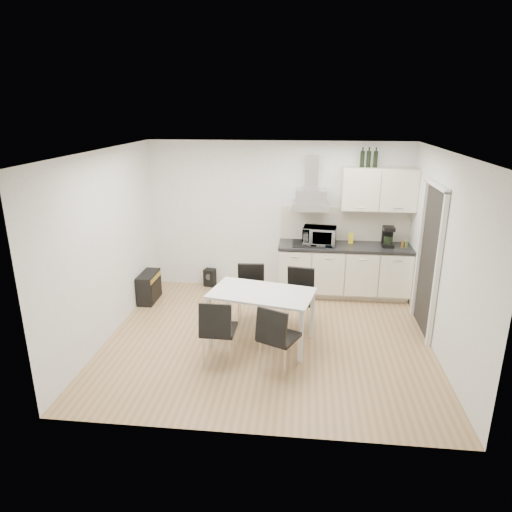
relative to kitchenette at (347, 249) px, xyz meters
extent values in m
plane|color=tan|center=(-1.19, -1.73, -0.83)|extent=(4.50, 4.50, 0.00)
cube|color=white|center=(-1.19, 0.27, 0.47)|extent=(4.50, 0.10, 2.60)
cube|color=white|center=(-1.19, -3.73, 0.47)|extent=(4.50, 0.10, 2.60)
cube|color=white|center=(-3.44, -1.73, 0.47)|extent=(0.10, 4.00, 2.60)
cube|color=white|center=(1.06, -1.73, 0.47)|extent=(0.10, 4.00, 2.60)
plane|color=white|center=(-1.19, -1.73, 1.77)|extent=(4.50, 4.50, 0.00)
cube|color=white|center=(1.02, -1.18, 0.22)|extent=(0.08, 1.04, 2.10)
cube|color=beige|center=(-0.04, 0.01, -0.78)|extent=(2.16, 0.52, 0.10)
cube|color=beige|center=(-0.04, -0.03, -0.35)|extent=(2.20, 0.60, 0.76)
cube|color=black|center=(-0.04, -0.04, 0.07)|extent=(2.22, 0.64, 0.04)
cube|color=beige|center=(-0.04, 0.25, 0.38)|extent=(2.20, 0.02, 0.58)
cube|color=beige|center=(0.46, 0.09, 1.02)|extent=(1.20, 0.35, 0.70)
cube|color=silver|center=(-0.64, 0.05, 0.82)|extent=(0.60, 0.46, 0.30)
cube|color=silver|center=(-0.64, 0.16, 1.27)|extent=(0.22, 0.20, 0.55)
imported|color=silver|center=(-0.47, -0.05, 0.27)|extent=(0.57, 0.35, 0.37)
cube|color=yellow|center=(0.06, 0.07, 0.18)|extent=(0.08, 0.04, 0.18)
cylinder|color=brown|center=(0.89, -0.08, 0.14)|extent=(0.04, 0.04, 0.11)
cylinder|color=#4C6626|center=(0.95, -0.08, 0.14)|extent=(0.04, 0.04, 0.11)
cylinder|color=black|center=(0.16, 0.09, 1.53)|extent=(0.07, 0.07, 0.32)
cylinder|color=black|center=(0.26, 0.09, 1.53)|extent=(0.07, 0.07, 0.32)
cylinder|color=black|center=(0.37, 0.09, 1.53)|extent=(0.07, 0.07, 0.32)
cube|color=white|center=(-1.27, -1.83, -0.10)|extent=(1.50, 1.06, 0.03)
cube|color=white|center=(-1.96, -2.03, -0.47)|extent=(0.06, 0.06, 0.72)
cube|color=white|center=(-0.73, -2.30, -0.47)|extent=(0.06, 0.06, 0.72)
cube|color=white|center=(-1.82, -1.36, -0.47)|extent=(0.06, 0.06, 0.72)
cube|color=white|center=(-0.58, -1.63, -0.47)|extent=(0.06, 0.06, 0.72)
cube|color=black|center=(-3.30, -0.61, -0.59)|extent=(0.24, 0.59, 0.49)
cube|color=gold|center=(-3.17, -0.61, -0.41)|extent=(0.01, 0.53, 0.08)
cube|color=black|center=(-2.42, 0.17, -0.67)|extent=(0.22, 0.21, 0.32)
camera|label=1|loc=(-0.73, -7.50, 2.30)|focal=32.00mm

